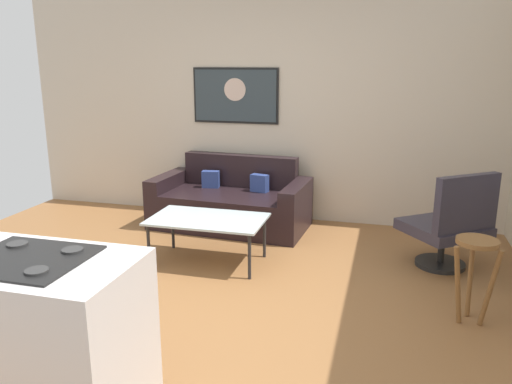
# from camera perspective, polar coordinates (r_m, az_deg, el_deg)

# --- Properties ---
(ground) EXTENTS (6.40, 6.40, 0.04)m
(ground) POSITION_cam_1_polar(r_m,az_deg,el_deg) (4.11, -5.41, -12.71)
(ground) COLOR brown
(back_wall) EXTENTS (6.40, 0.05, 2.80)m
(back_wall) POSITION_cam_1_polar(r_m,az_deg,el_deg) (6.01, 2.43, 10.13)
(back_wall) COLOR beige
(back_wall) RESTS_ON ground
(couch) EXTENTS (1.81, 0.99, 0.79)m
(couch) POSITION_cam_1_polar(r_m,az_deg,el_deg) (5.84, -2.82, -1.29)
(couch) COLOR black
(couch) RESTS_ON ground
(coffee_table) EXTENTS (1.07, 0.64, 0.44)m
(coffee_table) POSITION_cam_1_polar(r_m,az_deg,el_deg) (4.74, -5.50, -3.33)
(coffee_table) COLOR silver
(coffee_table) RESTS_ON ground
(armchair) EXTENTS (0.89, 0.89, 0.92)m
(armchair) POSITION_cam_1_polar(r_m,az_deg,el_deg) (4.89, 21.18, -3.44)
(armchair) COLOR black
(armchair) RESTS_ON ground
(bar_stool) EXTENTS (0.34, 0.33, 0.64)m
(bar_stool) POSITION_cam_1_polar(r_m,az_deg,el_deg) (3.96, 23.59, -7.08)
(bar_stool) COLOR brown
(bar_stool) RESTS_ON ground
(wall_painting) EXTENTS (1.05, 0.03, 0.65)m
(wall_painting) POSITION_cam_1_polar(r_m,az_deg,el_deg) (6.09, -2.35, 10.86)
(wall_painting) COLOR black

